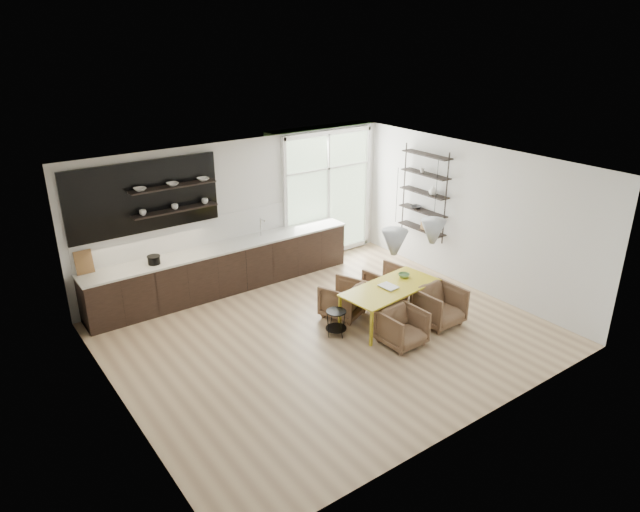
{
  "coord_description": "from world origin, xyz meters",
  "views": [
    {
      "loc": [
        -5.15,
        -6.86,
        4.99
      ],
      "look_at": [
        0.24,
        0.6,
        1.22
      ],
      "focal_mm": 32.0,
      "sensor_mm": 36.0,
      "label": 1
    }
  ],
  "objects": [
    {
      "name": "armchair_front_left",
      "position": [
        0.81,
        -0.95,
        0.31
      ],
      "size": [
        0.69,
        0.71,
        0.63
      ],
      "primitive_type": "imported",
      "rotation": [
        0.0,
        0.0,
        0.03
      ],
      "color": "brown",
      "rests_on": "ground"
    },
    {
      "name": "armchair_back_left",
      "position": [
        0.64,
        0.43,
        0.33
      ],
      "size": [
        0.92,
        0.93,
        0.65
      ],
      "primitive_type": "imported",
      "rotation": [
        0.0,
        0.0,
        3.54
      ],
      "color": "brown",
      "rests_on": "ground"
    },
    {
      "name": "kitchen_run",
      "position": [
        -0.69,
        2.69,
        0.6
      ],
      "size": [
        5.54,
        0.69,
        2.75
      ],
      "color": "black",
      "rests_on": "ground"
    },
    {
      "name": "wire_stool",
      "position": [
        0.1,
        -0.06,
        0.3
      ],
      "size": [
        0.36,
        0.36,
        0.46
      ],
      "rotation": [
        0.0,
        0.0,
        -0.11
      ],
      "color": "black",
      "rests_on": "ground"
    },
    {
      "name": "room",
      "position": [
        0.58,
        1.1,
        1.46
      ],
      "size": [
        7.02,
        6.01,
        2.91
      ],
      "color": "tan",
      "rests_on": "ground"
    },
    {
      "name": "table_book",
      "position": [
        1.02,
        -0.22,
        0.69
      ],
      "size": [
        0.26,
        0.34,
        0.03
      ],
      "primitive_type": "imported",
      "rotation": [
        0.0,
        0.0,
        0.07
      ],
      "color": "white",
      "rests_on": "dining_table"
    },
    {
      "name": "right_shelving",
      "position": [
        3.36,
        1.17,
        1.65
      ],
      "size": [
        0.26,
        1.22,
        1.9
      ],
      "color": "black",
      "rests_on": "ground"
    },
    {
      "name": "armchair_back_right",
      "position": [
        1.72,
        0.46,
        0.33
      ],
      "size": [
        0.82,
        0.84,
        0.66
      ],
      "primitive_type": "imported",
      "rotation": [
        0.0,
        0.0,
        3.32
      ],
      "color": "brown",
      "rests_on": "ground"
    },
    {
      "name": "dining_table",
      "position": [
        1.18,
        -0.22,
        0.63
      ],
      "size": [
        1.93,
        1.03,
        0.67
      ],
      "rotation": [
        0.0,
        0.0,
        0.11
      ],
      "color": "gold",
      "rests_on": "ground"
    },
    {
      "name": "table_bowl",
      "position": [
        1.67,
        -0.05,
        0.71
      ],
      "size": [
        0.24,
        0.24,
        0.06
      ],
      "primitive_type": "imported",
      "rotation": [
        0.0,
        0.0,
        0.19
      ],
      "color": "#5E8851",
      "rests_on": "dining_table"
    },
    {
      "name": "armchair_front_right",
      "position": [
        1.84,
        -0.8,
        0.34
      ],
      "size": [
        0.75,
        0.77,
        0.69
      ],
      "primitive_type": "imported",
      "rotation": [
        0.0,
        0.0,
        0.02
      ],
      "color": "brown",
      "rests_on": "ground"
    }
  ]
}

